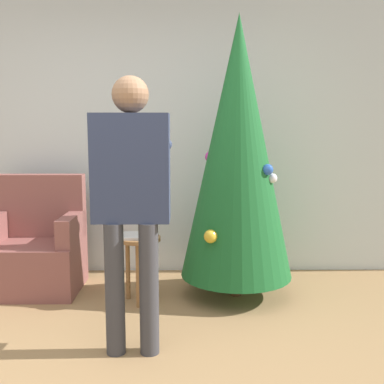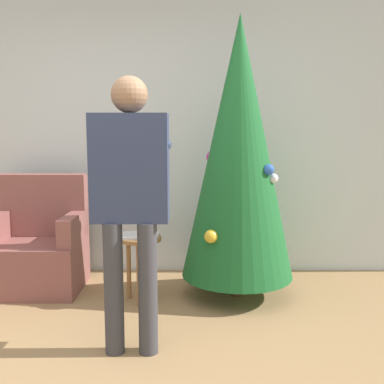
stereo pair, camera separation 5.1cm
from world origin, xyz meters
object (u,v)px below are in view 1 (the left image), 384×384
object	(u,v)px
christmas_tree	(237,149)
person_standing	(131,188)
armchair	(35,250)
side_stool	(139,251)

from	to	relation	value
christmas_tree	person_standing	world-z (taller)	christmas_tree
armchair	person_standing	size ratio (longest dim) A/B	0.58
person_standing	armchair	bearing A→B (deg)	131.75
christmas_tree	side_stool	world-z (taller)	christmas_tree
christmas_tree	armchair	size ratio (longest dim) A/B	2.32
christmas_tree	side_stool	distance (m)	1.14
person_standing	side_stool	xyz separation A→B (m)	(-0.04, 0.80, -0.61)
armchair	christmas_tree	bearing A→B (deg)	-5.56
christmas_tree	side_stool	size ratio (longest dim) A/B	4.28
person_standing	side_stool	bearing A→B (deg)	93.21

